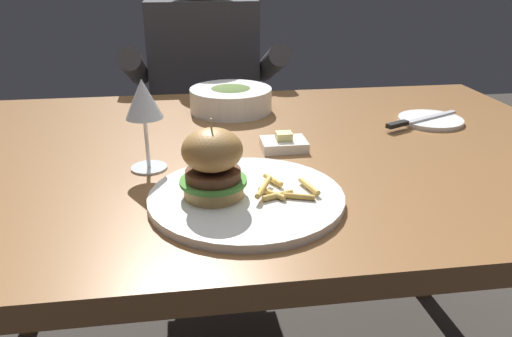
{
  "coord_description": "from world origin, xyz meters",
  "views": [
    {
      "loc": [
        -0.13,
        -0.96,
        1.1
      ],
      "look_at": [
        -0.02,
        -0.22,
        0.78
      ],
      "focal_mm": 35.0,
      "sensor_mm": 36.0,
      "label": 1
    }
  ],
  "objects_px": {
    "main_plate": "(246,198)",
    "soup_bowl": "(231,99)",
    "wine_glass": "(143,103)",
    "butter_dish": "(284,144)",
    "burger_sandwich": "(213,163)",
    "table_knife": "(417,120)",
    "diner_person": "(206,123)",
    "bread_plate": "(430,120)"
  },
  "relations": [
    {
      "from": "main_plate",
      "to": "soup_bowl",
      "type": "bearing_deg",
      "value": 87.21
    },
    {
      "from": "wine_glass",
      "to": "butter_dish",
      "type": "xyz_separation_m",
      "value": [
        0.27,
        0.07,
        -0.11
      ]
    },
    {
      "from": "burger_sandwich",
      "to": "table_knife",
      "type": "distance_m",
      "value": 0.6
    },
    {
      "from": "table_knife",
      "to": "butter_dish",
      "type": "relative_size",
      "value": 2.36
    },
    {
      "from": "wine_glass",
      "to": "butter_dish",
      "type": "height_order",
      "value": "wine_glass"
    },
    {
      "from": "butter_dish",
      "to": "soup_bowl",
      "type": "xyz_separation_m",
      "value": [
        -0.08,
        0.29,
        0.02
      ]
    },
    {
      "from": "main_plate",
      "to": "diner_person",
      "type": "xyz_separation_m",
      "value": [
        -0.02,
        0.99,
        -0.18
      ]
    },
    {
      "from": "burger_sandwich",
      "to": "diner_person",
      "type": "height_order",
      "value": "diner_person"
    },
    {
      "from": "main_plate",
      "to": "burger_sandwich",
      "type": "distance_m",
      "value": 0.08
    },
    {
      "from": "bread_plate",
      "to": "table_knife",
      "type": "height_order",
      "value": "table_knife"
    },
    {
      "from": "burger_sandwich",
      "to": "wine_glass",
      "type": "distance_m",
      "value": 0.2
    },
    {
      "from": "main_plate",
      "to": "burger_sandwich",
      "type": "bearing_deg",
      "value": 178.67
    },
    {
      "from": "soup_bowl",
      "to": "diner_person",
      "type": "relative_size",
      "value": 0.18
    },
    {
      "from": "burger_sandwich",
      "to": "diner_person",
      "type": "bearing_deg",
      "value": 88.38
    },
    {
      "from": "burger_sandwich",
      "to": "table_knife",
      "type": "bearing_deg",
      "value": 34.09
    },
    {
      "from": "burger_sandwich",
      "to": "table_knife",
      "type": "xyz_separation_m",
      "value": [
        0.49,
        0.33,
        -0.06
      ]
    },
    {
      "from": "soup_bowl",
      "to": "wine_glass",
      "type": "bearing_deg",
      "value": -117.72
    },
    {
      "from": "wine_glass",
      "to": "table_knife",
      "type": "height_order",
      "value": "wine_glass"
    },
    {
      "from": "main_plate",
      "to": "diner_person",
      "type": "distance_m",
      "value": 1.01
    },
    {
      "from": "burger_sandwich",
      "to": "bread_plate",
      "type": "bearing_deg",
      "value": 33.39
    },
    {
      "from": "main_plate",
      "to": "bread_plate",
      "type": "height_order",
      "value": "main_plate"
    },
    {
      "from": "table_knife",
      "to": "diner_person",
      "type": "height_order",
      "value": "diner_person"
    },
    {
      "from": "main_plate",
      "to": "table_knife",
      "type": "xyz_separation_m",
      "value": [
        0.44,
        0.34,
        0.01
      ]
    },
    {
      "from": "diner_person",
      "to": "wine_glass",
      "type": "bearing_deg",
      "value": -99.53
    },
    {
      "from": "wine_glass",
      "to": "table_knife",
      "type": "distance_m",
      "value": 0.64
    },
    {
      "from": "wine_glass",
      "to": "soup_bowl",
      "type": "distance_m",
      "value": 0.42
    },
    {
      "from": "burger_sandwich",
      "to": "wine_glass",
      "type": "height_order",
      "value": "wine_glass"
    },
    {
      "from": "bread_plate",
      "to": "diner_person",
      "type": "height_order",
      "value": "diner_person"
    },
    {
      "from": "table_knife",
      "to": "butter_dish",
      "type": "bearing_deg",
      "value": -162.17
    },
    {
      "from": "diner_person",
      "to": "table_knife",
      "type": "bearing_deg",
      "value": -54.47
    },
    {
      "from": "main_plate",
      "to": "wine_glass",
      "type": "xyz_separation_m",
      "value": [
        -0.16,
        0.16,
        0.12
      ]
    },
    {
      "from": "main_plate",
      "to": "burger_sandwich",
      "type": "height_order",
      "value": "burger_sandwich"
    },
    {
      "from": "main_plate",
      "to": "butter_dish",
      "type": "height_order",
      "value": "butter_dish"
    },
    {
      "from": "main_plate",
      "to": "table_knife",
      "type": "distance_m",
      "value": 0.56
    },
    {
      "from": "main_plate",
      "to": "wine_glass",
      "type": "bearing_deg",
      "value": 135.22
    },
    {
      "from": "wine_glass",
      "to": "butter_dish",
      "type": "bearing_deg",
      "value": 13.79
    },
    {
      "from": "main_plate",
      "to": "burger_sandwich",
      "type": "xyz_separation_m",
      "value": [
        -0.05,
        0.0,
        0.06
      ]
    },
    {
      "from": "burger_sandwich",
      "to": "diner_person",
      "type": "xyz_separation_m",
      "value": [
        0.03,
        0.99,
        -0.25
      ]
    },
    {
      "from": "wine_glass",
      "to": "diner_person",
      "type": "height_order",
      "value": "diner_person"
    },
    {
      "from": "wine_glass",
      "to": "table_knife",
      "type": "xyz_separation_m",
      "value": [
        0.61,
        0.17,
        -0.11
      ]
    },
    {
      "from": "butter_dish",
      "to": "wine_glass",
      "type": "bearing_deg",
      "value": -166.21
    },
    {
      "from": "table_knife",
      "to": "burger_sandwich",
      "type": "bearing_deg",
      "value": -145.91
    }
  ]
}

